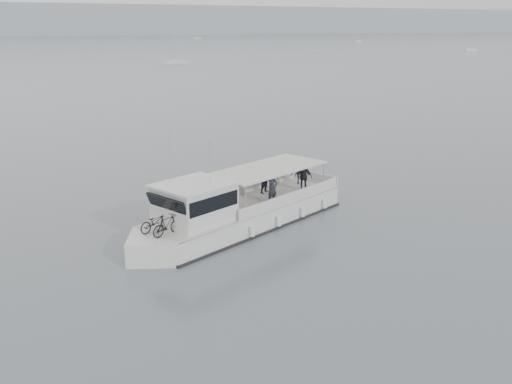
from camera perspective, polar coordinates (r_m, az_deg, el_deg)
name	(u,v)px	position (r m, az deg, el deg)	size (l,w,h in m)	color
ground	(314,192)	(33.32, 5.85, 0.05)	(1400.00, 1400.00, 0.00)	#515A5F
tour_boat	(230,213)	(26.62, -2.57, -2.13)	(12.35, 7.04, 5.32)	white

